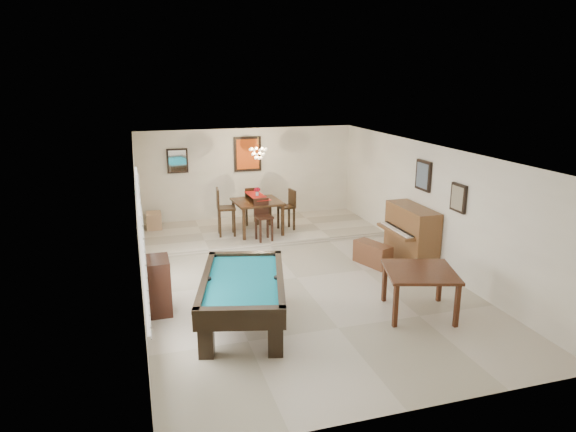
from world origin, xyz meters
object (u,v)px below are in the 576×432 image
dining_table (258,214)px  chandelier (258,149)px  square_table (419,292)px  upright_piano (405,235)px  flower_vase (257,192)px  dining_chair_south (264,220)px  apothecary_chest (158,286)px  dining_chair_east (286,210)px  piano_bench (373,254)px  pool_table (243,302)px  dining_chair_north (251,205)px  corner_bench (154,221)px  dining_chair_west (226,212)px

dining_table → chandelier: bearing=68.6°
square_table → upright_piano: 2.57m
flower_vase → dining_chair_south: size_ratio=0.22×
apothecary_chest → dining_chair_east: bearing=47.6°
piano_bench → dining_chair_east: dining_chair_east is taller
piano_bench → apothecary_chest: bearing=-167.4°
pool_table → dining_chair_north: bearing=90.1°
pool_table → square_table: (2.98, -0.44, -0.01)m
square_table → dining_chair_east: dining_chair_east is taller
square_table → corner_bench: size_ratio=2.43×
chandelier → dining_chair_west: bearing=-162.9°
flower_vase → dining_chair_north: bearing=89.8°
apothecary_chest → dining_table: dining_table is taller
square_table → corner_bench: (-4.15, 6.15, -0.06)m
upright_piano → piano_bench: upright_piano is taller
apothecary_chest → corner_bench: apothecary_chest is taller
dining_chair_south → dining_chair_west: dining_chair_west is taller
apothecary_chest → corner_bench: (0.14, 4.80, -0.15)m
piano_bench → apothecary_chest: 4.69m
piano_bench → dining_chair_east: size_ratio=0.85×
dining_chair_east → pool_table: bearing=-32.2°
square_table → flower_vase: 5.37m
flower_vase → upright_piano: bearing=-45.5°
pool_table → square_table: bearing=5.7°
piano_bench → corner_bench: 5.82m
upright_piano → piano_bench: 0.84m
upright_piano → chandelier: bearing=130.6°
apothecary_chest → chandelier: size_ratio=1.62×
dining_chair_north → dining_chair_west: size_ratio=0.86×
dining_chair_west → dining_chair_east: dining_chair_west is taller
square_table → dining_table: bearing=107.9°
dining_chair_south → chandelier: size_ratio=1.69×
pool_table → dining_chair_north: 5.58m
dining_table → dining_chair_north: (0.00, 0.79, 0.04)m
upright_piano → pool_table: bearing=-154.6°
flower_vase → chandelier: bearing=68.6°
dining_chair_south → chandelier: chandelier is taller
square_table → chandelier: size_ratio=1.91×
pool_table → dining_chair_west: dining_chair_west is taller
square_table → dining_chair_north: 6.08m
dining_chair_south → apothecary_chest: bearing=-138.3°
dining_chair_west → corner_bench: bearing=62.6°
pool_table → dining_chair_south: (1.34, 3.93, 0.22)m
dining_chair_south → dining_chair_north: (0.01, 1.48, 0.01)m
apothecary_chest → square_table: bearing=-17.5°
square_table → dining_chair_north: dining_chair_north is taller
dining_table → corner_bench: (-2.52, 1.09, -0.26)m
piano_bench → flower_vase: (-1.92, 2.68, 0.93)m
dining_chair_east → dining_chair_north: bearing=-142.7°
corner_bench → dining_chair_north: bearing=-6.8°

